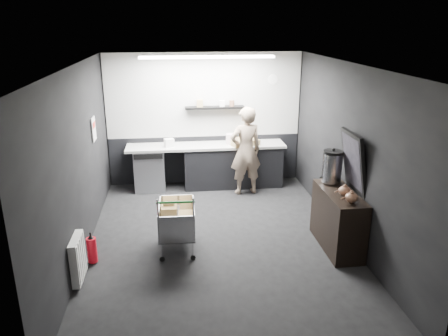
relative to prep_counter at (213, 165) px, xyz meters
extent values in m
plane|color=black|center=(-0.14, -2.42, -0.46)|extent=(5.50, 5.50, 0.00)
plane|color=silver|center=(-0.14, -2.42, 2.24)|extent=(5.50, 5.50, 0.00)
plane|color=black|center=(-0.14, 0.33, 0.89)|extent=(5.50, 0.00, 5.50)
plane|color=black|center=(-0.14, -5.17, 0.89)|extent=(5.50, 0.00, 5.50)
plane|color=black|center=(-2.14, -2.42, 0.89)|extent=(0.00, 5.50, 5.50)
plane|color=black|center=(1.86, -2.42, 0.89)|extent=(0.00, 5.50, 5.50)
cube|color=#BBBBB6|center=(-0.14, 0.31, 1.39)|extent=(3.95, 0.02, 1.70)
cube|color=black|center=(-0.14, 0.31, 0.04)|extent=(3.95, 0.02, 1.00)
cube|color=black|center=(0.06, 0.20, 1.16)|extent=(1.20, 0.22, 0.04)
cylinder|color=white|center=(1.26, 0.30, 1.69)|extent=(0.20, 0.03, 0.20)
cube|color=silver|center=(-2.12, -1.12, 1.09)|extent=(0.02, 0.30, 0.40)
cube|color=red|center=(-2.11, -1.12, 1.16)|extent=(0.02, 0.22, 0.10)
cube|color=white|center=(-2.08, -3.32, -0.11)|extent=(0.10, 0.50, 0.60)
cube|color=white|center=(-0.14, -0.57, 2.21)|extent=(2.40, 0.20, 0.04)
cube|color=black|center=(0.41, 0.00, -0.03)|extent=(2.00, 0.56, 0.85)
cube|color=#A5A5A0|center=(-0.14, 0.00, 0.42)|extent=(3.20, 0.60, 0.05)
cube|color=#9EA0A5|center=(-1.29, 0.00, -0.03)|extent=(0.60, 0.58, 0.85)
cube|color=black|center=(-1.29, -0.30, 0.32)|extent=(0.56, 0.02, 0.10)
imported|color=#BFAF98|center=(0.60, -0.45, 0.42)|extent=(0.71, 0.54, 1.75)
cube|color=silver|center=(-0.78, -2.56, -0.16)|extent=(0.54, 0.82, 0.02)
cube|color=silver|center=(-1.03, -2.56, 0.04)|extent=(0.04, 0.81, 0.43)
cube|color=silver|center=(-0.53, -2.56, 0.04)|extent=(0.04, 0.81, 0.43)
cube|color=silver|center=(-0.78, -2.95, 0.04)|extent=(0.52, 0.03, 0.43)
cube|color=silver|center=(-0.78, -2.17, 0.04)|extent=(0.52, 0.03, 0.43)
cylinder|color=silver|center=(-1.00, -2.92, -0.30)|extent=(0.02, 0.02, 0.28)
cylinder|color=silver|center=(-0.56, -2.92, -0.30)|extent=(0.02, 0.02, 0.28)
cylinder|color=silver|center=(-1.00, -2.20, -0.30)|extent=(0.02, 0.02, 0.28)
cylinder|color=silver|center=(-0.56, -2.20, -0.30)|extent=(0.02, 0.02, 0.28)
cylinder|color=green|center=(-0.78, -3.01, 0.49)|extent=(0.52, 0.05, 0.03)
cube|color=olive|center=(-0.89, -2.46, 0.03)|extent=(0.24, 0.29, 0.36)
cube|color=olive|center=(-0.64, -2.67, 0.01)|extent=(0.22, 0.27, 0.32)
cylinder|color=black|center=(-1.00, -2.92, -0.42)|extent=(0.08, 0.03, 0.08)
cylinder|color=black|center=(-1.00, -2.20, -0.42)|extent=(0.08, 0.03, 0.08)
cylinder|color=black|center=(-0.56, -2.92, -0.42)|extent=(0.08, 0.03, 0.08)
cylinder|color=black|center=(-0.56, -2.20, -0.42)|extent=(0.08, 0.03, 0.08)
cube|color=black|center=(1.62, -2.79, -0.01)|extent=(0.45, 1.19, 0.89)
cylinder|color=silver|center=(1.62, -2.39, 0.69)|extent=(0.30, 0.30, 0.46)
cylinder|color=black|center=(1.62, -2.39, 0.93)|extent=(0.30, 0.30, 0.04)
sphere|color=black|center=(1.62, -2.39, 0.97)|extent=(0.05, 0.05, 0.05)
ellipsoid|color=brown|center=(1.62, -2.94, 0.52)|extent=(0.18, 0.18, 0.14)
ellipsoid|color=brown|center=(1.62, -3.19, 0.52)|extent=(0.18, 0.18, 0.14)
cube|color=black|center=(1.80, -2.74, 0.88)|extent=(0.20, 0.70, 0.89)
cube|color=black|center=(1.78, -2.74, 0.88)|extent=(0.14, 0.60, 0.76)
cylinder|color=red|center=(-1.99, -2.85, -0.25)|extent=(0.14, 0.14, 0.37)
cone|color=black|center=(-1.99, -2.85, -0.04)|extent=(0.09, 0.09, 0.06)
cylinder|color=black|center=(-1.99, -2.85, -0.01)|extent=(0.03, 0.03, 0.06)
cube|color=#9B8352|center=(0.62, -0.05, 0.50)|extent=(0.65, 0.56, 0.11)
cylinder|color=silver|center=(0.38, 0.00, 0.55)|extent=(0.21, 0.21, 0.21)
cube|color=white|center=(-0.87, -0.05, 0.52)|extent=(0.21, 0.18, 0.16)
camera|label=1|loc=(-0.77, -8.50, 2.82)|focal=35.00mm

